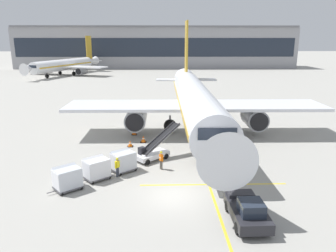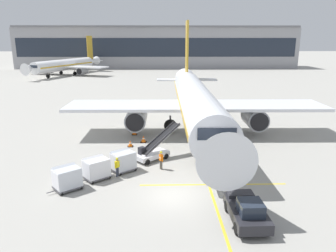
{
  "view_description": "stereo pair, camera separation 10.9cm",
  "coord_description": "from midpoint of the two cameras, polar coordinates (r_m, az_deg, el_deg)",
  "views": [
    {
      "loc": [
        -0.89,
        -22.19,
        11.53
      ],
      "look_at": [
        -0.13,
        8.05,
        3.39
      ],
      "focal_mm": 34.66,
      "sensor_mm": 36.0,
      "label": 1
    },
    {
      "loc": [
        -0.79,
        -22.19,
        11.53
      ],
      "look_at": [
        -0.13,
        8.05,
        3.39
      ],
      "focal_mm": 34.66,
      "sensor_mm": 36.0,
      "label": 2
    }
  ],
  "objects": [
    {
      "name": "safety_cone_engine_keepout",
      "position": [
        36.1,
        -6.56,
        -3.1
      ],
      "size": [
        0.62,
        0.62,
        0.7
      ],
      "color": "black",
      "rests_on": "ground"
    },
    {
      "name": "ground_crew_by_carts",
      "position": [
        28.37,
        -8.82,
        -6.92
      ],
      "size": [
        0.41,
        0.49,
        1.74
      ],
      "color": "#333847",
      "rests_on": "ground"
    },
    {
      "name": "belt_loader",
      "position": [
        32.05,
        -2.46,
        -4.32
      ],
      "size": [
        4.73,
        4.36,
        3.27
      ],
      "color": "silver",
      "rests_on": "ground"
    },
    {
      "name": "safety_cone_nose_mark",
      "position": [
        40.49,
        -5.85,
        -1.01
      ],
      "size": [
        0.68,
        0.68,
        0.77
      ],
      "color": "black",
      "rests_on": "ground"
    },
    {
      "name": "distant_airplane",
      "position": [
        113.06,
        -17.49,
        10.2
      ],
      "size": [
        28.82,
        36.69,
        12.67
      ],
      "color": "white",
      "rests_on": "ground"
    },
    {
      "name": "baggage_cart_lead",
      "position": [
        29.47,
        -7.83,
        -6.02
      ],
      "size": [
        2.63,
        2.5,
        1.91
      ],
      "color": "#515156",
      "rests_on": "ground"
    },
    {
      "name": "baggage_cart_second",
      "position": [
        28.26,
        -12.42,
        -7.19
      ],
      "size": [
        2.63,
        2.5,
        1.91
      ],
      "color": "#515156",
      "rests_on": "ground"
    },
    {
      "name": "ground_plane",
      "position": [
        25.02,
        0.84,
        -12.38
      ],
      "size": [
        600.0,
        600.0,
        0.0
      ],
      "primitive_type": "plane",
      "color": "#9E9B93"
    },
    {
      "name": "parked_airplane",
      "position": [
        39.97,
        4.94,
        4.27
      ],
      "size": [
        31.57,
        42.13,
        14.46
      ],
      "color": "silver",
      "rests_on": "ground"
    },
    {
      "name": "apron_guidance_line_lead_in",
      "position": [
        40.22,
        4.4,
        -1.64
      ],
      "size": [
        0.2,
        110.0,
        0.01
      ],
      "color": "yellow",
      "rests_on": "ground"
    },
    {
      "name": "terminal_building",
      "position": [
        138.23,
        -1.91,
        13.68
      ],
      "size": [
        112.42,
        16.91,
        16.57
      ],
      "color": "#939399",
      "rests_on": "ground"
    },
    {
      "name": "baggage_cart_third",
      "position": [
        26.98,
        -17.25,
        -8.64
      ],
      "size": [
        2.63,
        2.5,
        1.91
      ],
      "color": "#515156",
      "rests_on": "ground"
    },
    {
      "name": "safety_cone_wingtip",
      "position": [
        37.44,
        -4.26,
        -2.3
      ],
      "size": [
        0.71,
        0.71,
        0.79
      ],
      "color": "black",
      "rests_on": "ground"
    },
    {
      "name": "pushback_tug",
      "position": [
        22.18,
        13.84,
        -14.27
      ],
      "size": [
        2.21,
        4.45,
        1.83
      ],
      "color": "#232328",
      "rests_on": "ground"
    },
    {
      "name": "apron_guidance_line_stop_bar",
      "position": [
        27.21,
        8.03,
        -10.16
      ],
      "size": [
        12.0,
        0.2,
        0.01
      ],
      "color": "yellow",
      "rests_on": "ground"
    },
    {
      "name": "ground_crew_by_loader",
      "position": [
        29.55,
        -1.12,
        -5.82
      ],
      "size": [
        0.4,
        0.5,
        1.74
      ],
      "color": "#514C42",
      "rests_on": "ground"
    }
  ]
}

